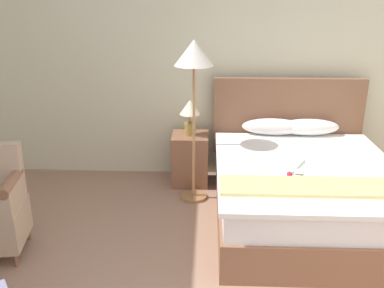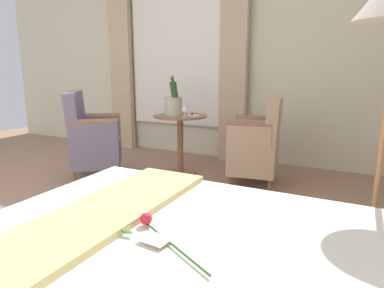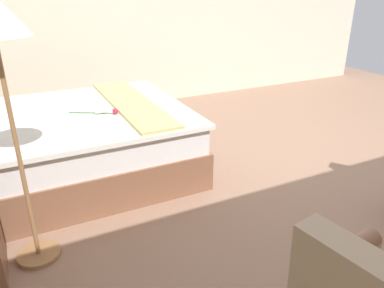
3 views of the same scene
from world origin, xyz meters
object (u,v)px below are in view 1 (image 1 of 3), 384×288
at_px(bedside_lamp, 190,112).
at_px(floor_lamp_brass, 194,64).
at_px(bed, 302,187).
at_px(nightstand, 190,159).

relative_size(bedside_lamp, floor_lamp_brass, 0.24).
distance_m(bedside_lamp, floor_lamp_brass, 0.71).
height_order(bed, nightstand, bed).
relative_size(nightstand, bedside_lamp, 1.46).
relative_size(bed, bedside_lamp, 5.14).
xyz_separation_m(bedside_lamp, floor_lamp_brass, (0.06, -0.40, 0.59)).
height_order(nightstand, bedside_lamp, bedside_lamp).
distance_m(nightstand, bedside_lamp, 0.56).
bearing_deg(bed, floor_lamp_brass, 158.95).
xyz_separation_m(bed, nightstand, (-1.11, 0.80, -0.05)).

